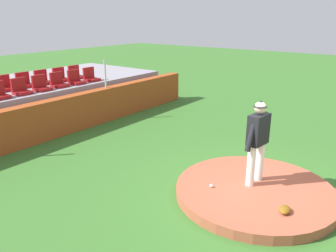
{
  "coord_description": "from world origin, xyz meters",
  "views": [
    {
      "loc": [
        -6.14,
        -2.36,
        3.63
      ],
      "look_at": [
        0.0,
        2.29,
        1.1
      ],
      "focal_mm": 36.09,
      "sensor_mm": 36.0,
      "label": 1
    }
  ],
  "objects_px": {
    "stadium_chair_2": "(21,89)",
    "stadium_chair_11": "(43,80)",
    "stadium_chair_9": "(5,86)",
    "stadium_chair_5": "(76,80)",
    "stadium_chair_12": "(60,77)",
    "stadium_chair_13": "(76,74)",
    "stadium_chair_10": "(25,82)",
    "stadium_chair_6": "(91,77)",
    "pitcher": "(258,136)",
    "baseball": "(211,186)",
    "stadium_chair_3": "(41,86)",
    "fielding_glove": "(285,210)",
    "stadium_chair_4": "(59,82)"
  },
  "relations": [
    {
      "from": "baseball",
      "to": "stadium_chair_3",
      "type": "relative_size",
      "value": 0.15
    },
    {
      "from": "stadium_chair_10",
      "to": "stadium_chair_11",
      "type": "distance_m",
      "value": 0.67
    },
    {
      "from": "pitcher",
      "to": "fielding_glove",
      "type": "distance_m",
      "value": 1.57
    },
    {
      "from": "fielding_glove",
      "to": "stadium_chair_4",
      "type": "xyz_separation_m",
      "value": [
        1.29,
        8.36,
        1.19
      ]
    },
    {
      "from": "stadium_chair_9",
      "to": "stadium_chair_10",
      "type": "distance_m",
      "value": 0.72
    },
    {
      "from": "stadium_chair_2",
      "to": "stadium_chair_12",
      "type": "bearing_deg",
      "value": -157.21
    },
    {
      "from": "baseball",
      "to": "stadium_chair_6",
      "type": "xyz_separation_m",
      "value": [
        2.67,
        6.79,
        1.21
      ]
    },
    {
      "from": "stadium_chair_3",
      "to": "stadium_chair_10",
      "type": "xyz_separation_m",
      "value": [
        -0.01,
        0.95,
        0.0
      ]
    },
    {
      "from": "pitcher",
      "to": "fielding_glove",
      "type": "xyz_separation_m",
      "value": [
        -0.77,
        -0.94,
        -1.0
      ]
    },
    {
      "from": "stadium_chair_6",
      "to": "stadium_chair_9",
      "type": "xyz_separation_m",
      "value": [
        -2.84,
        0.9,
        0.0
      ]
    },
    {
      "from": "stadium_chair_12",
      "to": "stadium_chair_13",
      "type": "relative_size",
      "value": 1.0
    },
    {
      "from": "stadium_chair_9",
      "to": "stadium_chair_11",
      "type": "height_order",
      "value": "same"
    },
    {
      "from": "stadium_chair_4",
      "to": "stadium_chair_9",
      "type": "height_order",
      "value": "same"
    },
    {
      "from": "stadium_chair_3",
      "to": "stadium_chair_4",
      "type": "distance_m",
      "value": 0.7
    },
    {
      "from": "stadium_chair_5",
      "to": "stadium_chair_9",
      "type": "bearing_deg",
      "value": -23.63
    },
    {
      "from": "stadium_chair_3",
      "to": "stadium_chair_12",
      "type": "bearing_deg",
      "value": -147.37
    },
    {
      "from": "baseball",
      "to": "stadium_chair_10",
      "type": "relative_size",
      "value": 0.15
    },
    {
      "from": "stadium_chair_10",
      "to": "stadium_chair_12",
      "type": "xyz_separation_m",
      "value": [
        1.41,
        -0.05,
        0.0
      ]
    },
    {
      "from": "stadium_chair_2",
      "to": "stadium_chair_12",
      "type": "distance_m",
      "value": 2.27
    },
    {
      "from": "fielding_glove",
      "to": "baseball",
      "type": "bearing_deg",
      "value": -99.9
    },
    {
      "from": "stadium_chair_11",
      "to": "stadium_chair_9",
      "type": "bearing_deg",
      "value": -0.13
    },
    {
      "from": "stadium_chair_4",
      "to": "stadium_chair_12",
      "type": "height_order",
      "value": "same"
    },
    {
      "from": "stadium_chair_11",
      "to": "stadium_chair_5",
      "type": "bearing_deg",
      "value": 128.06
    },
    {
      "from": "stadium_chair_6",
      "to": "stadium_chair_10",
      "type": "xyz_separation_m",
      "value": [
        -2.11,
        0.92,
        0.0
      ]
    },
    {
      "from": "stadium_chair_2",
      "to": "stadium_chair_13",
      "type": "xyz_separation_m",
      "value": [
        2.8,
        0.89,
        0.0
      ]
    },
    {
      "from": "fielding_glove",
      "to": "stadium_chair_13",
      "type": "xyz_separation_m",
      "value": [
        2.69,
        9.23,
        1.19
      ]
    },
    {
      "from": "pitcher",
      "to": "stadium_chair_13",
      "type": "distance_m",
      "value": 8.51
    },
    {
      "from": "stadium_chair_10",
      "to": "stadium_chair_12",
      "type": "distance_m",
      "value": 1.41
    },
    {
      "from": "stadium_chair_2",
      "to": "stadium_chair_10",
      "type": "bearing_deg",
      "value": -126.27
    },
    {
      "from": "stadium_chair_11",
      "to": "baseball",
      "type": "bearing_deg",
      "value": 80.89
    },
    {
      "from": "stadium_chair_11",
      "to": "stadium_chair_12",
      "type": "relative_size",
      "value": 1.0
    },
    {
      "from": "stadium_chair_4",
      "to": "fielding_glove",
      "type": "bearing_deg",
      "value": 81.25
    },
    {
      "from": "pitcher",
      "to": "stadium_chair_10",
      "type": "bearing_deg",
      "value": 98.44
    },
    {
      "from": "fielding_glove",
      "to": "stadium_chair_6",
      "type": "bearing_deg",
      "value": -117.26
    },
    {
      "from": "stadium_chair_3",
      "to": "stadium_chair_6",
      "type": "height_order",
      "value": "same"
    },
    {
      "from": "baseball",
      "to": "stadium_chair_10",
      "type": "bearing_deg",
      "value": 85.85
    },
    {
      "from": "stadium_chair_4",
      "to": "stadium_chair_3",
      "type": "bearing_deg",
      "value": 3.35
    },
    {
      "from": "stadium_chair_5",
      "to": "stadium_chair_9",
      "type": "height_order",
      "value": "same"
    },
    {
      "from": "fielding_glove",
      "to": "stadium_chair_2",
      "type": "relative_size",
      "value": 0.6
    },
    {
      "from": "baseball",
      "to": "stadium_chair_10",
      "type": "distance_m",
      "value": 7.83
    },
    {
      "from": "baseball",
      "to": "stadium_chair_5",
      "type": "height_order",
      "value": "stadium_chair_5"
    },
    {
      "from": "fielding_glove",
      "to": "stadium_chair_4",
      "type": "height_order",
      "value": "stadium_chair_4"
    },
    {
      "from": "pitcher",
      "to": "fielding_glove",
      "type": "height_order",
      "value": "pitcher"
    },
    {
      "from": "stadium_chair_2",
      "to": "stadium_chair_11",
      "type": "height_order",
      "value": "same"
    },
    {
      "from": "pitcher",
      "to": "stadium_chair_10",
      "type": "relative_size",
      "value": 3.64
    },
    {
      "from": "stadium_chair_3",
      "to": "stadium_chair_13",
      "type": "xyz_separation_m",
      "value": [
        2.11,
        0.91,
        0.0
      ]
    },
    {
      "from": "stadium_chair_6",
      "to": "stadium_chair_10",
      "type": "bearing_deg",
      "value": -23.57
    },
    {
      "from": "stadium_chair_13",
      "to": "stadium_chair_10",
      "type": "bearing_deg",
      "value": -1.0
    },
    {
      "from": "stadium_chair_4",
      "to": "stadium_chair_11",
      "type": "height_order",
      "value": "same"
    },
    {
      "from": "stadium_chair_10",
      "to": "stadium_chair_6",
      "type": "bearing_deg",
      "value": 156.43
    }
  ]
}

